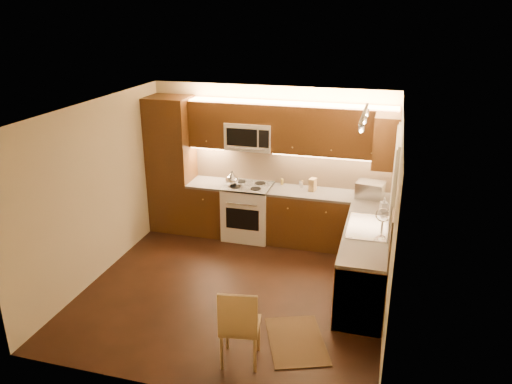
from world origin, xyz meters
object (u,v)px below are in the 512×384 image
(toaster_oven, at_px, (370,190))
(dining_chair, at_px, (240,324))
(stove, at_px, (248,211))
(sink, at_px, (368,222))
(kettle, at_px, (232,178))
(microwave, at_px, (250,136))
(soap_bottle, at_px, (384,205))
(knife_block, at_px, (313,185))

(toaster_oven, xyz_separation_m, dining_chair, (-1.14, -3.08, -0.55))
(stove, relative_size, sink, 1.07)
(kettle, xyz_separation_m, dining_chair, (1.06, -2.97, -0.57))
(microwave, bearing_deg, sink, -32.21)
(microwave, height_order, toaster_oven, microwave)
(kettle, xyz_separation_m, soap_bottle, (2.43, -0.42, -0.04))
(microwave, height_order, kettle, microwave)
(soap_bottle, bearing_deg, dining_chair, -135.53)
(kettle, xyz_separation_m, knife_block, (1.30, 0.17, -0.04))
(microwave, bearing_deg, soap_bottle, -16.25)
(microwave, height_order, knife_block, microwave)
(sink, xyz_separation_m, knife_block, (-0.95, 1.21, 0.03))
(sink, bearing_deg, dining_chair, -121.68)
(knife_block, relative_size, dining_chair, 0.22)
(microwave, height_order, soap_bottle, microwave)
(knife_block, bearing_deg, kettle, -162.11)
(sink, xyz_separation_m, kettle, (-2.25, 1.04, 0.07))
(knife_block, bearing_deg, dining_chair, -83.78)
(kettle, distance_m, knife_block, 1.31)
(microwave, xyz_separation_m, soap_bottle, (2.18, -0.63, -0.71))
(soap_bottle, bearing_deg, sink, -123.25)
(sink, distance_m, knife_block, 1.54)
(kettle, bearing_deg, toaster_oven, -3.62)
(microwave, xyz_separation_m, dining_chair, (0.81, -3.19, -1.25))
(microwave, height_order, dining_chair, microwave)
(dining_chair, bearing_deg, soap_bottle, 52.57)
(stove, height_order, toaster_oven, toaster_oven)
(microwave, distance_m, sink, 2.48)
(soap_bottle, bearing_deg, microwave, 146.41)
(soap_bottle, relative_size, dining_chair, 0.23)
(stove, relative_size, toaster_oven, 2.23)
(stove, xyz_separation_m, toaster_oven, (1.95, 0.02, 0.56))
(toaster_oven, relative_size, dining_chair, 0.44)
(kettle, bearing_deg, soap_bottle, -16.16)
(toaster_oven, distance_m, soap_bottle, 0.57)
(knife_block, xyz_separation_m, soap_bottle, (1.13, -0.58, 0.01))
(microwave, relative_size, soap_bottle, 3.58)
(stove, relative_size, microwave, 1.21)
(knife_block, bearing_deg, sink, -41.27)
(stove, height_order, dining_chair, dining_chair)
(sink, bearing_deg, knife_block, 128.14)
(microwave, bearing_deg, stove, -90.00)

